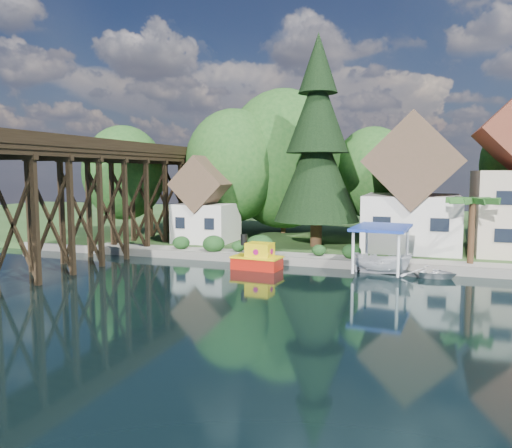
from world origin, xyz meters
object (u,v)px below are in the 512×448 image
Objects in this scene: house_left at (412,193)px; tugboat at (257,259)px; conifer at (317,145)px; boat_canopy at (381,253)px; shed at (206,205)px; palm_tree at (473,203)px; trestle_bridge at (97,192)px; boat_white_a at (426,270)px.

tugboat is (-10.17, -10.14, -4.38)m from house_left.
tugboat is at bearing -135.09° from house_left.
conifer reaches higher than boat_canopy.
conifer reaches higher than shed.
conifer is at bearing -171.10° from house_left.
tugboat is (-14.29, -4.01, -4.04)m from palm_tree.
palm_tree is (27.12, 4.70, -0.56)m from trestle_bridge.
palm_tree is 1.25× the size of boat_white_a.
trestle_bridge reaches higher than shed.
palm_tree is at bearing -56.09° from house_left.
tugboat is at bearing 112.05° from boat_white_a.
trestle_bridge reaches higher than boat_canopy.
boat_white_a is at bearing -21.19° from shed.
shed is 2.00× the size of boat_white_a.
conifer is at bearing 157.61° from palm_tree.
house_left is 9.90m from boat_canopy.
boat_canopy is at bearing -24.74° from shed.
trestle_bridge is 21.73m from boat_canopy.
shed is 1.60× the size of palm_tree.
conifer is (-7.80, -1.22, 4.00)m from house_left.
shed is 22.62m from palm_tree.
boat_canopy is (16.29, -7.51, -2.42)m from shed.
shed is at bearing -178.43° from conifer.
trestle_bridge is 18.38m from conifer.
shed reaches higher than palm_tree.
conifer is at bearing 128.02° from boat_canopy.
boat_white_a is at bearing 1.22° from boat_canopy.
boat_white_a is at bearing 5.98° from tugboat.
conifer reaches higher than house_left.
shed is 20.88m from boat_white_a.
palm_tree reaches higher than boat_white_a.
boat_canopy is at bearing 4.88° from trestle_bridge.
house_left is 2.24× the size of palm_tree.
tugboat reaches higher than boat_white_a.
house_left is at bearing 25.21° from trestle_bridge.
conifer is 12.55m from boat_canopy.
boat_white_a is at bearing 4.44° from trestle_bridge.
trestle_bridge is at bearing -176.92° from tugboat.
boat_canopy is (-1.71, -9.01, -3.74)m from house_left.
boat_canopy is at bearing 7.60° from tugboat.
shed is at bearing 132.20° from tugboat.
trestle_bridge reaches higher than palm_tree.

